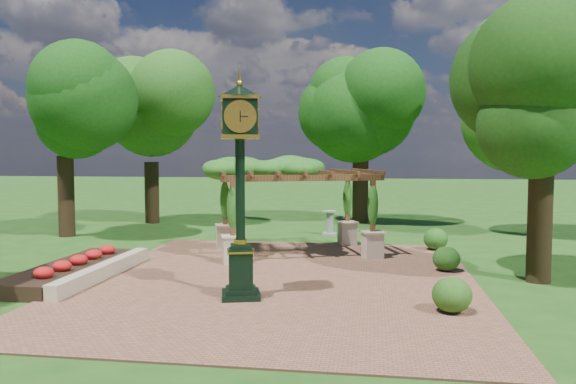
# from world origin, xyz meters

# --- Properties ---
(ground) EXTENTS (120.00, 120.00, 0.00)m
(ground) POSITION_xyz_m (0.00, 0.00, 0.00)
(ground) COLOR #1E4714
(ground) RESTS_ON ground
(brick_plaza) EXTENTS (10.00, 12.00, 0.04)m
(brick_plaza) POSITION_xyz_m (0.00, 1.00, 0.02)
(brick_plaza) COLOR brown
(brick_plaza) RESTS_ON ground
(border_wall) EXTENTS (0.35, 5.00, 0.40)m
(border_wall) POSITION_xyz_m (-4.60, 0.50, 0.20)
(border_wall) COLOR #C6B793
(border_wall) RESTS_ON ground
(flower_bed) EXTENTS (1.50, 5.00, 0.36)m
(flower_bed) POSITION_xyz_m (-5.50, 0.50, 0.18)
(flower_bed) COLOR red
(flower_bed) RESTS_ON ground
(pedestal_clock) EXTENTS (1.17, 1.17, 4.87)m
(pedestal_clock) POSITION_xyz_m (-0.55, -0.99, 2.91)
(pedestal_clock) COLOR black
(pedestal_clock) RESTS_ON brick_plaza
(pergola) EXTENTS (5.82, 4.67, 3.18)m
(pergola) POSITION_xyz_m (-0.11, 4.84, 2.62)
(pergola) COLOR beige
(pergola) RESTS_ON brick_plaza
(sundial) EXTENTS (0.56, 0.56, 0.98)m
(sundial) POSITION_xyz_m (0.68, 9.28, 0.43)
(sundial) COLOR #97978F
(sundial) RESTS_ON ground
(shrub_front) EXTENTS (0.92, 0.92, 0.73)m
(shrub_front) POSITION_xyz_m (4.00, -1.48, 0.40)
(shrub_front) COLOR #275317
(shrub_front) RESTS_ON brick_plaza
(shrub_mid) EXTENTS (0.83, 0.83, 0.68)m
(shrub_mid) POSITION_xyz_m (4.42, 2.68, 0.38)
(shrub_mid) COLOR #204F16
(shrub_mid) RESTS_ON brick_plaza
(shrub_back) EXTENTS (1.04, 1.04, 0.73)m
(shrub_back) POSITION_xyz_m (4.50, 6.13, 0.40)
(shrub_back) COLOR #245A1A
(shrub_back) RESTS_ON brick_plaza
(tree_west_near) EXTENTS (3.77, 3.77, 8.25)m
(tree_west_near) POSITION_xyz_m (-9.62, 7.37, 5.65)
(tree_west_near) COLOR #332114
(tree_west_near) RESTS_ON ground
(tree_west_far) EXTENTS (4.23, 4.23, 7.43)m
(tree_west_far) POSITION_xyz_m (-7.92, 11.93, 5.10)
(tree_west_far) COLOR black
(tree_west_far) RESTS_ON ground
(tree_north) EXTENTS (4.31, 4.31, 8.46)m
(tree_north) POSITION_xyz_m (1.79, 13.55, 5.79)
(tree_north) COLOR #332214
(tree_north) RESTS_ON ground
(tree_east_far) EXTENTS (4.08, 4.08, 8.51)m
(tree_east_far) POSITION_xyz_m (9.00, 10.22, 5.84)
(tree_east_far) COLOR black
(tree_east_far) RESTS_ON ground
(tree_east_near) EXTENTS (3.33, 3.33, 7.34)m
(tree_east_near) POSITION_xyz_m (6.60, 1.84, 5.02)
(tree_east_near) COLOR #322314
(tree_east_near) RESTS_ON ground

